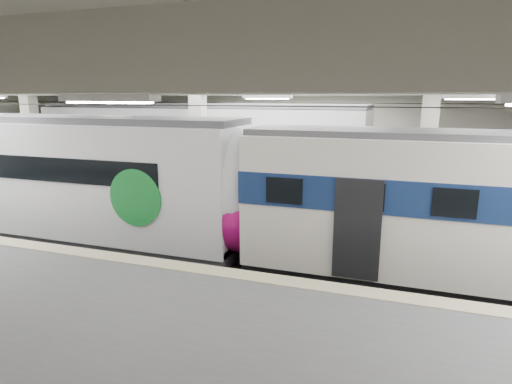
% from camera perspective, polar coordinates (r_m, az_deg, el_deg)
% --- Properties ---
extents(station_hall, '(36.00, 24.00, 5.75)m').
position_cam_1_polar(station_hall, '(10.77, -4.45, 3.40)').
color(station_hall, black).
rests_on(station_hall, ground).
extents(modern_emu, '(13.36, 2.76, 4.33)m').
position_cam_1_polar(modern_emu, '(15.07, -19.80, 1.06)').
color(modern_emu, white).
rests_on(modern_emu, ground).
extents(older_rer, '(12.40, 2.74, 4.14)m').
position_cam_1_polar(older_rer, '(12.04, 28.60, -2.37)').
color(older_rer, white).
rests_on(older_rer, ground).
extents(far_train, '(14.74, 3.42, 4.65)m').
position_cam_1_polar(far_train, '(19.18, -7.68, 4.88)').
color(far_train, white).
rests_on(far_train, ground).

